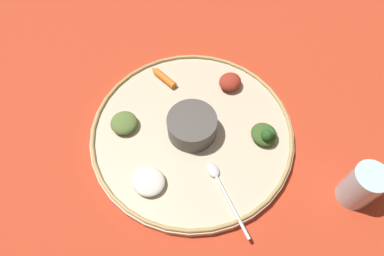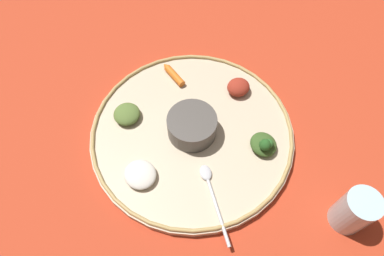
{
  "view_description": "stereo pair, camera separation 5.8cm",
  "coord_description": "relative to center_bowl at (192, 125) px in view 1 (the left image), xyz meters",
  "views": [
    {
      "loc": [
        0.01,
        -0.37,
        0.66
      ],
      "look_at": [
        0.0,
        0.0,
        0.03
      ],
      "focal_mm": 32.03,
      "sensor_mm": 36.0,
      "label": 1
    },
    {
      "loc": [
        0.07,
        -0.37,
        0.66
      ],
      "look_at": [
        0.0,
        0.0,
        0.03
      ],
      "focal_mm": 32.03,
      "sensor_mm": 36.0,
      "label": 2
    }
  ],
  "objects": [
    {
      "name": "mound_beet",
      "position": [
        0.08,
        0.13,
        -0.01
      ],
      "size": [
        0.07,
        0.07,
        0.03
      ],
      "primitive_type": "ellipsoid",
      "rotation": [
        0.0,
        0.0,
        3.78
      ],
      "color": "maroon",
      "rests_on": "platter"
    },
    {
      "name": "spoon",
      "position": [
        0.06,
        -0.13,
        -0.02
      ],
      "size": [
        0.09,
        0.16,
        0.01
      ],
      "color": "silver",
      "rests_on": "platter"
    },
    {
      "name": "platter_rim",
      "position": [
        0.0,
        0.0,
        -0.02
      ],
      "size": [
        0.44,
        0.44,
        0.01
      ],
      "primitive_type": "torus",
      "color": "tan",
      "rests_on": "platter"
    },
    {
      "name": "ground_plane",
      "position": [
        0.0,
        0.0,
        -0.04
      ],
      "size": [
        2.4,
        2.4,
        0.0
      ],
      "primitive_type": "plane",
      "color": "#B7381E"
    },
    {
      "name": "mound_collards",
      "position": [
        -0.15,
        0.01,
        -0.01
      ],
      "size": [
        0.07,
        0.07,
        0.03
      ],
      "primitive_type": "ellipsoid",
      "rotation": [
        0.0,
        0.0,
        4.57
      ],
      "color": "#567033",
      "rests_on": "platter"
    },
    {
      "name": "greens_pile",
      "position": [
        0.15,
        -0.01,
        -0.01
      ],
      "size": [
        0.08,
        0.08,
        0.05
      ],
      "color": "#385623",
      "rests_on": "platter"
    },
    {
      "name": "center_bowl",
      "position": [
        0.0,
        0.0,
        0.0
      ],
      "size": [
        0.11,
        0.11,
        0.05
      ],
      "color": "#4C4742",
      "rests_on": "platter"
    },
    {
      "name": "platter",
      "position": [
        0.0,
        0.0,
        -0.04
      ],
      "size": [
        0.44,
        0.44,
        0.02
      ],
      "primitive_type": "cylinder",
      "color": "#C6B293",
      "rests_on": "ground_plane"
    },
    {
      "name": "mound_rice_white",
      "position": [
        -0.08,
        -0.12,
        -0.02
      ],
      "size": [
        0.09,
        0.09,
        0.02
      ],
      "primitive_type": "ellipsoid",
      "rotation": [
        0.0,
        0.0,
        5.71
      ],
      "color": "silver",
      "rests_on": "platter"
    },
    {
      "name": "carrot_near_spoon",
      "position": [
        -0.07,
        0.14,
        -0.02
      ],
      "size": [
        0.07,
        0.07,
        0.02
      ],
      "color": "orange",
      "rests_on": "platter"
    },
    {
      "name": "drinking_glass",
      "position": [
        0.33,
        -0.13,
        -0.0
      ],
      "size": [
        0.06,
        0.06,
        0.1
      ],
      "color": "silver",
      "rests_on": "ground_plane"
    }
  ]
}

